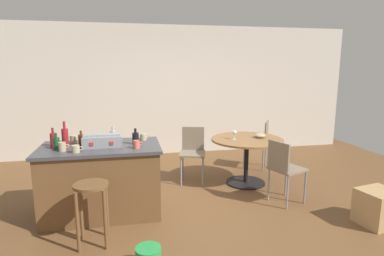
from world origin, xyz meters
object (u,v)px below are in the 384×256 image
object	(u,v)px
folding_chair_left	(193,150)
folding_chair_near	(284,166)
serving_bowl	(260,135)
cup_1	(74,139)
bottle_5	(81,140)
bottle_1	(53,139)
cup_0	(143,137)
bottle_0	(65,137)
kitchen_island	(102,180)
folding_chair_far	(259,140)
bottle_2	(136,138)
bottle_3	(56,143)
cup_4	(62,147)
dining_table	(247,149)
toolbox	(102,141)
wooden_stool	(92,199)
cup_2	(136,144)
wine_glass	(235,133)
bottle_4	(113,136)
cardboard_box	(378,207)
cup_3	(76,149)

from	to	relation	value
folding_chair_left	folding_chair_near	bearing A→B (deg)	-47.18
serving_bowl	cup_1	bearing A→B (deg)	-170.18
bottle_5	serving_bowl	world-z (taller)	bottle_5
bottle_1	cup_0	world-z (taller)	bottle_1
bottle_0	cup_0	size ratio (longest dim) A/B	2.61
kitchen_island	folding_chair_far	world-z (taller)	kitchen_island
bottle_2	cup_0	xyz separation A→B (m)	(0.11, 0.20, -0.03)
bottle_3	cup_4	distance (m)	0.14
dining_table	cup_1	distance (m)	2.57
toolbox	bottle_1	distance (m)	0.60
bottle_1	bottle_3	bearing A→B (deg)	-66.12
wooden_stool	bottle_3	bearing A→B (deg)	123.39
cup_2	wine_glass	bearing A→B (deg)	28.88
bottle_4	cup_0	bearing A→B (deg)	-1.84
folding_chair_near	cup_2	xyz separation A→B (m)	(-1.95, -0.03, 0.41)
cardboard_box	bottle_4	bearing A→B (deg)	158.89
wooden_stool	cup_4	size ratio (longest dim) A/B	5.64
dining_table	cup_3	bearing A→B (deg)	-159.41
folding_chair_far	bottle_4	size ratio (longest dim) A/B	4.57
cup_0	cup_1	world-z (taller)	cup_1
bottle_1	cup_4	distance (m)	0.30
cup_1	serving_bowl	world-z (taller)	cup_1
wine_glass	folding_chair_far	bearing A→B (deg)	44.10
cup_2	wooden_stool	bearing A→B (deg)	-132.95
bottle_1	bottle_4	bearing A→B (deg)	11.38
bottle_3	folding_chair_left	bearing A→B (deg)	28.10
cup_3	serving_bowl	size ratio (longest dim) A/B	0.69
folding_chair_left	dining_table	bearing A→B (deg)	-19.55
bottle_3	cup_1	world-z (taller)	bottle_3
cup_0	cup_3	world-z (taller)	cup_0
cardboard_box	bottle_5	bearing A→B (deg)	163.14
dining_table	bottle_0	distance (m)	2.68
bottle_1	serving_bowl	distance (m)	3.02
bottle_3	kitchen_island	bearing A→B (deg)	6.42
folding_chair_near	wooden_stool	bearing A→B (deg)	-167.36
wine_glass	cardboard_box	world-z (taller)	wine_glass
folding_chair_near	folding_chair_far	bearing A→B (deg)	78.52
folding_chair_left	bottle_4	xyz separation A→B (m)	(-1.21, -0.70, 0.43)
bottle_2	serving_bowl	size ratio (longest dim) A/B	1.12
toolbox	cup_4	xyz separation A→B (m)	(-0.44, -0.13, -0.02)
bottle_2	bottle_4	size ratio (longest dim) A/B	1.04
folding_chair_left	cup_4	world-z (taller)	cup_4
dining_table	folding_chair_near	world-z (taller)	folding_chair_near
folding_chair_left	cup_1	size ratio (longest dim) A/B	7.19
bottle_1	cup_3	world-z (taller)	bottle_1
folding_chair_near	toolbox	distance (m)	2.39
serving_bowl	bottle_5	bearing A→B (deg)	-167.51
folding_chair_far	bottle_5	bearing A→B (deg)	-156.74
wooden_stool	bottle_2	size ratio (longest dim) A/B	3.32
folding_chair_near	bottle_0	world-z (taller)	bottle_0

